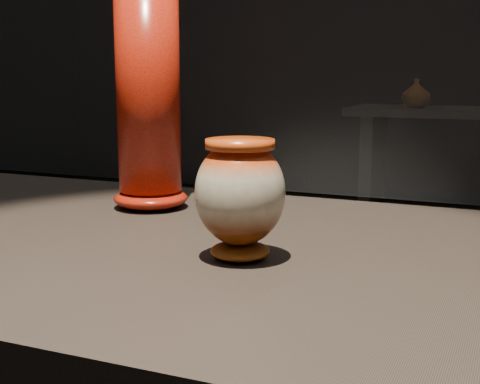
# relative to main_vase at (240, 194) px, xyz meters

# --- Properties ---
(main_vase) EXTENTS (0.13, 0.13, 0.16)m
(main_vase) POSITION_rel_main_vase_xyz_m (0.00, 0.00, 0.00)
(main_vase) COLOR #632708
(main_vase) RESTS_ON display_plinth
(tall_vase) EXTENTS (0.14, 0.14, 0.43)m
(tall_vase) POSITION_rel_main_vase_xyz_m (-0.28, 0.24, 0.12)
(tall_vase) COLOR red
(tall_vase) RESTS_ON display_plinth
(back_vase_left) EXTENTS (0.21, 0.21, 0.19)m
(back_vase_left) POSITION_rel_main_vase_xyz_m (-0.32, 3.65, 0.00)
(back_vase_left) COLOR brown
(back_vase_left) RESTS_ON back_shelf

